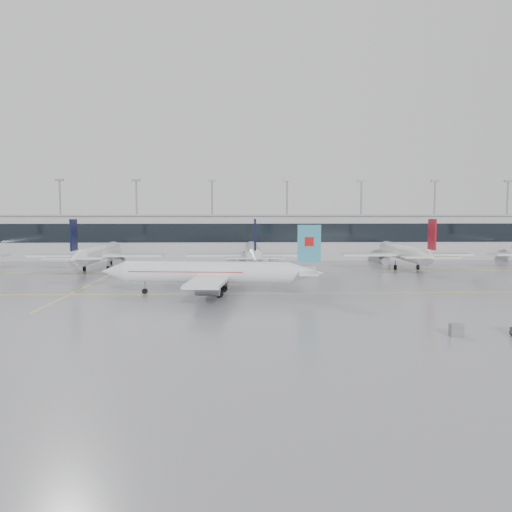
{
  "coord_description": "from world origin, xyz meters",
  "views": [
    {
      "loc": [
        -3.01,
        -79.02,
        12.97
      ],
      "look_at": [
        0.0,
        12.0,
        5.0
      ],
      "focal_mm": 35.0,
      "sensor_mm": 36.0,
      "label": 1
    }
  ],
  "objects": [
    {
      "name": "terminal_roof",
      "position": [
        0.0,
        62.0,
        12.2
      ],
      "size": [
        182.0,
        16.0,
        0.4
      ],
      "primitive_type": "cube",
      "color": "gray",
      "rests_on": "ground"
    },
    {
      "name": "gse_unit",
      "position": [
        19.74,
        -28.28,
        0.65
      ],
      "size": [
        1.44,
        1.36,
        1.3
      ],
      "primitive_type": "cube",
      "rotation": [
        0.0,
        0.0,
        -0.13
      ],
      "color": "slate",
      "rests_on": "ground"
    },
    {
      "name": "taxi_line_main",
      "position": [
        0.0,
        0.0,
        0.01
      ],
      "size": [
        120.0,
        0.25,
        0.01
      ],
      "primitive_type": "cube",
      "color": "yellow",
      "rests_on": "ground"
    },
    {
      "name": "light_masts",
      "position": [
        0.0,
        68.0,
        13.34
      ],
      "size": [
        156.4,
        1.0,
        22.6
      ],
      "color": "gray",
      "rests_on": "ground"
    },
    {
      "name": "parked_jet_c",
      "position": [
        -0.0,
        33.69,
        3.71
      ],
      "size": [
        29.64,
        36.96,
        11.72
      ],
      "rotation": [
        0.0,
        0.0,
        1.57
      ],
      "color": "silver",
      "rests_on": "ground"
    },
    {
      "name": "ground",
      "position": [
        0.0,
        0.0,
        0.0
      ],
      "size": [
        320.0,
        320.0,
        0.0
      ],
      "primitive_type": "plane",
      "color": "gray",
      "rests_on": "ground"
    },
    {
      "name": "parked_jet_b",
      "position": [
        -35.0,
        33.69,
        3.71
      ],
      "size": [
        29.64,
        36.96,
        11.72
      ],
      "rotation": [
        0.0,
        0.0,
        1.57
      ],
      "color": "silver",
      "rests_on": "ground"
    },
    {
      "name": "air_canada_jet",
      "position": [
        -6.99,
        -0.93,
        3.5
      ],
      "size": [
        35.59,
        28.34,
        11.06
      ],
      "rotation": [
        0.0,
        0.0,
        3.04
      ],
      "color": "silver",
      "rests_on": "ground"
    },
    {
      "name": "terminal_glass",
      "position": [
        0.0,
        54.45,
        7.5
      ],
      "size": [
        180.0,
        0.2,
        5.0
      ],
      "primitive_type": "cube",
      "color": "black",
      "rests_on": "ground"
    },
    {
      "name": "terminal",
      "position": [
        0.0,
        62.0,
        6.0
      ],
      "size": [
        180.0,
        15.0,
        12.0
      ],
      "primitive_type": "cube",
      "color": "#A6A7AA",
      "rests_on": "ground"
    },
    {
      "name": "taxi_line_north",
      "position": [
        0.0,
        30.0,
        0.01
      ],
      "size": [
        120.0,
        0.25,
        0.01
      ],
      "primitive_type": "cube",
      "color": "yellow",
      "rests_on": "ground"
    },
    {
      "name": "parked_jet_d",
      "position": [
        35.0,
        33.69,
        3.71
      ],
      "size": [
        29.64,
        36.96,
        11.72
      ],
      "rotation": [
        0.0,
        0.0,
        1.57
      ],
      "color": "silver",
      "rests_on": "ground"
    },
    {
      "name": "taxi_line_cross",
      "position": [
        -30.0,
        15.0,
        0.01
      ],
      "size": [
        0.25,
        60.0,
        0.01
      ],
      "primitive_type": "cube",
      "color": "yellow",
      "rests_on": "ground"
    }
  ]
}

